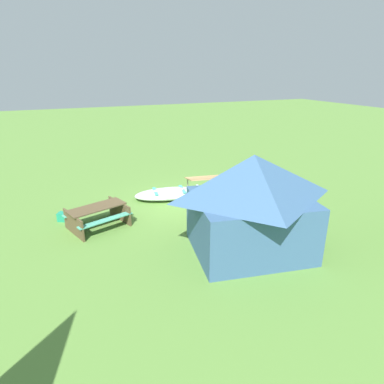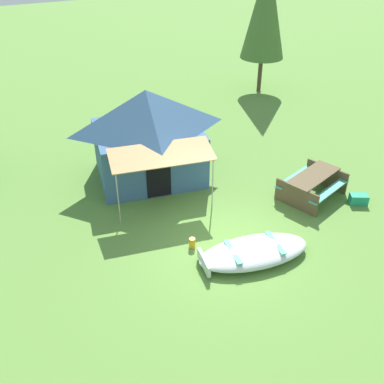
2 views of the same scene
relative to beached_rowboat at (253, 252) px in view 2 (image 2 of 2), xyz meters
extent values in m
plane|color=#5A8739|center=(-0.39, 1.00, -0.21)|extent=(80.00, 80.00, 0.00)
ellipsoid|color=silver|center=(0.01, 0.00, -0.01)|extent=(3.12, 1.73, 0.41)
ellipsoid|color=#444847|center=(0.01, 0.00, 0.02)|extent=(2.86, 1.54, 0.15)
cube|color=#42B39E|center=(0.60, -0.09, 0.16)|extent=(0.29, 0.99, 0.04)
cube|color=#42B39E|center=(-0.57, 0.09, 0.16)|extent=(0.29, 0.99, 0.04)
cube|color=silver|center=(-1.33, 0.21, 0.01)|extent=(0.21, 0.82, 0.31)
cube|color=#385C85|center=(-0.78, 5.12, 0.66)|extent=(3.73, 3.28, 1.75)
pyramid|color=#385C85|center=(-0.78, 5.12, 2.17)|extent=(4.03, 3.55, 1.27)
cube|color=black|center=(-1.02, 3.75, 0.52)|extent=(0.75, 0.16, 1.40)
cube|color=tan|center=(-1.12, 3.20, 1.58)|extent=(3.12, 1.60, 0.27)
cylinder|color=gray|center=(0.17, 2.50, 0.62)|extent=(0.04, 0.04, 1.66)
cylinder|color=gray|center=(-2.57, 2.98, 0.62)|extent=(0.04, 0.04, 1.66)
cube|color=brown|center=(3.25, 1.66, 0.54)|extent=(2.09, 1.35, 0.04)
cube|color=#4FAA91|center=(3.06, 2.23, 0.26)|extent=(1.93, 0.87, 0.04)
cube|color=#4FAA91|center=(3.44, 1.09, 0.26)|extent=(1.93, 0.87, 0.04)
cube|color=brown|center=(4.08, 1.94, 0.15)|extent=(0.53, 1.41, 0.73)
cube|color=brown|center=(2.42, 1.38, 0.15)|extent=(0.53, 1.41, 0.73)
cube|color=#1E8E6A|center=(4.29, 0.67, -0.05)|extent=(0.62, 0.53, 0.32)
cylinder|color=orange|center=(-1.21, 1.10, -0.07)|extent=(0.24, 0.24, 0.29)
cylinder|color=#503D2D|center=(7.24, 10.47, 0.62)|extent=(0.20, 0.20, 1.66)
cone|color=#466C31|center=(7.24, 10.47, 3.69)|extent=(2.07, 2.07, 4.48)
camera|label=1|loc=(4.38, 12.77, 5.04)|focal=31.13mm
camera|label=2|loc=(-5.29, -7.00, 7.38)|focal=41.00mm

